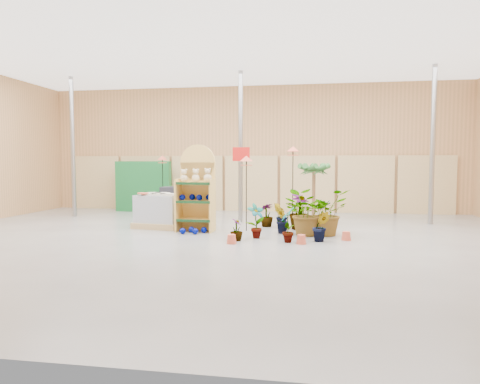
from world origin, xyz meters
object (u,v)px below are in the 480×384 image
object	(u,v)px
pallet_stack	(161,211)
bird_table_front	(246,161)
display_shelf	(197,191)
potted_plant_2	(304,213)

from	to	relation	value
pallet_stack	bird_table_front	world-z (taller)	bird_table_front
pallet_stack	bird_table_front	distance (m)	2.76
bird_table_front	display_shelf	bearing A→B (deg)	-174.84
bird_table_front	potted_plant_2	bearing A→B (deg)	-17.50
display_shelf	pallet_stack	world-z (taller)	display_shelf
pallet_stack	bird_table_front	xyz separation A→B (m)	(2.40, -0.26, 1.34)
display_shelf	pallet_stack	distance (m)	1.31
potted_plant_2	display_shelf	bearing A→B (deg)	172.77
display_shelf	pallet_stack	bearing A→B (deg)	164.11
display_shelf	potted_plant_2	bearing A→B (deg)	-4.53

